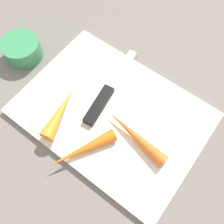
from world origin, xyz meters
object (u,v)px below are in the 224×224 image
(cutting_board, at_px, (112,113))
(carrot_medium, at_px, (83,150))
(small_bowl, at_px, (23,49))
(knife, at_px, (102,100))
(carrot_shortest, at_px, (60,113))
(carrot_longest, at_px, (135,136))

(cutting_board, height_order, carrot_medium, carrot_medium)
(small_bowl, bearing_deg, carrot_medium, -21.27)
(small_bowl, bearing_deg, cutting_board, -0.44)
(knife, bearing_deg, carrot_shortest, 140.75)
(cutting_board, height_order, carrot_longest, carrot_longest)
(cutting_board, distance_m, carrot_longest, 0.07)
(cutting_board, height_order, knife, knife)
(small_bowl, bearing_deg, carrot_shortest, -21.97)
(knife, distance_m, carrot_shortest, 0.09)
(knife, height_order, carrot_longest, carrot_longest)
(carrot_longest, bearing_deg, cutting_board, -6.78)
(carrot_longest, relative_size, carrot_shortest, 1.31)
(carrot_medium, relative_size, small_bowl, 1.56)
(carrot_longest, xyz_separation_m, carrot_shortest, (-0.14, -0.05, 0.00))
(knife, xyz_separation_m, carrot_longest, (0.10, -0.03, 0.01))
(cutting_board, bearing_deg, small_bowl, 179.56)
(knife, bearing_deg, carrot_medium, -169.35)
(carrot_shortest, bearing_deg, small_bowl, 53.51)
(knife, height_order, carrot_medium, carrot_medium)
(carrot_shortest, bearing_deg, carrot_longest, -85.10)
(carrot_longest, distance_m, carrot_medium, 0.10)
(carrot_shortest, height_order, small_bowl, same)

